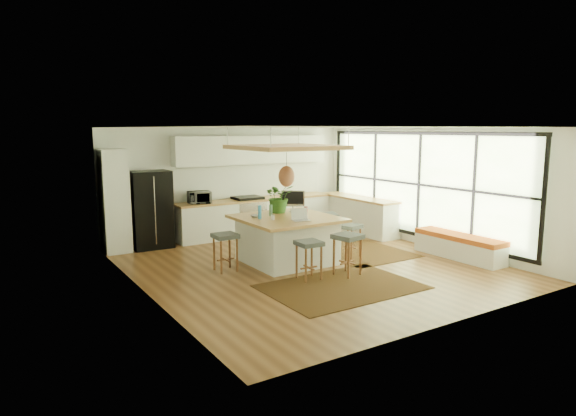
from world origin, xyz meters
TOP-DOWN VIEW (x-y plane):
  - floor at (0.00, 0.00)m, footprint 7.00×7.00m
  - ceiling at (0.00, 0.00)m, footprint 7.00×7.00m
  - wall_back at (0.00, 3.50)m, footprint 6.50×0.00m
  - wall_front at (0.00, -3.50)m, footprint 6.50×0.00m
  - wall_left at (-3.25, 0.00)m, footprint 0.00×7.00m
  - wall_right at (3.25, 0.00)m, footprint 0.00×7.00m
  - window_wall at (3.22, 0.00)m, footprint 0.10×6.20m
  - pantry at (-2.95, 3.18)m, footprint 0.55×0.60m
  - back_counter_base at (0.55, 3.18)m, footprint 4.20×0.60m
  - back_counter_top at (0.55, 3.18)m, footprint 4.24×0.64m
  - backsplash at (0.55, 3.48)m, footprint 4.20×0.02m
  - upper_cabinets at (0.55, 3.32)m, footprint 4.20×0.34m
  - range at (0.30, 3.18)m, footprint 0.76×0.62m
  - right_counter_base at (2.93, 2.00)m, footprint 0.60×2.50m
  - right_counter_top at (2.93, 2.00)m, footprint 0.64×2.54m
  - window_bench at (2.95, -1.20)m, footprint 0.52×2.00m
  - ceiling_panel at (-0.30, 0.40)m, footprint 1.86×1.86m
  - rug_near at (-0.33, -1.42)m, footprint 2.60×1.80m
  - rug_right at (1.55, 0.55)m, footprint 1.80×2.60m
  - fridge at (-2.17, 3.18)m, footprint 0.89×0.71m
  - island at (-0.25, 0.46)m, footprint 1.85×1.85m
  - stool_near_left at (-0.56, -0.76)m, footprint 0.44×0.44m
  - stool_near_right at (0.19, -0.92)m, footprint 0.54×0.54m
  - stool_right_front at (1.07, 0.08)m, footprint 0.51×0.51m
  - stool_right_back at (1.15, 1.01)m, footprint 0.60×0.60m
  - stool_left_side at (-1.58, 0.54)m, footprint 0.43×0.43m
  - laptop at (-0.25, -0.06)m, footprint 0.40×0.42m
  - monitor at (0.19, 0.91)m, footprint 0.51×0.43m
  - microwave at (-1.01, 3.15)m, footprint 0.56×0.37m
  - island_plant at (-0.11, 0.99)m, footprint 0.63×0.70m
  - island_bowl at (-0.80, 0.75)m, footprint 0.26×0.26m
  - island_bottle_0 at (-0.80, 0.56)m, footprint 0.07×0.07m
  - island_bottle_1 at (-0.65, 0.31)m, footprint 0.07×0.07m
  - island_bottle_2 at (-0.00, 0.16)m, footprint 0.07×0.07m
  - island_bottle_3 at (0.10, 0.51)m, footprint 0.07×0.07m
  - island_bottle_4 at (-0.45, 0.71)m, footprint 0.07×0.07m

SIDE VIEW (x-z plane):
  - floor at x=0.00m, z-range 0.00..0.00m
  - rug_near at x=-0.33m, z-range 0.00..0.01m
  - rug_right at x=1.55m, z-range 0.00..0.01m
  - window_bench at x=2.95m, z-range 0.00..0.50m
  - stool_near_left at x=-0.56m, z-range 0.00..0.71m
  - stool_near_right at x=0.19m, z-range -0.03..0.74m
  - stool_right_front at x=1.07m, z-range 0.01..0.70m
  - stool_right_back at x=1.15m, z-range -0.04..0.75m
  - stool_left_side at x=-1.58m, z-range -0.01..0.72m
  - back_counter_base at x=0.55m, z-range 0.00..0.88m
  - right_counter_base at x=2.93m, z-range 0.00..0.88m
  - island at x=-0.25m, z-range 0.00..0.93m
  - range at x=0.30m, z-range 0.00..1.00m
  - back_counter_top at x=0.55m, z-range 0.88..0.93m
  - right_counter_top at x=2.93m, z-range 0.88..0.93m
  - fridge at x=-2.17m, z-range 0.05..1.80m
  - island_bowl at x=-0.80m, z-range 0.93..0.98m
  - island_bottle_0 at x=-0.80m, z-range 0.93..1.12m
  - island_bottle_1 at x=-0.65m, z-range 0.93..1.12m
  - island_bottle_2 at x=0.00m, z-range 0.93..1.12m
  - island_bottle_3 at x=0.10m, z-range 0.93..1.12m
  - island_bottle_4 at x=-0.45m, z-range 0.93..1.12m
  - laptop at x=-0.25m, z-range 0.92..1.18m
  - microwave at x=-1.01m, z-range 0.93..1.28m
  - pantry at x=-2.95m, z-range 0.00..2.25m
  - monitor at x=0.19m, z-range 0.96..1.42m
  - island_plant at x=-0.11m, z-range 0.93..1.47m
  - wall_back at x=0.00m, z-range -1.90..4.60m
  - wall_front at x=0.00m, z-range -1.90..4.60m
  - wall_left at x=-3.25m, z-range -2.15..4.85m
  - wall_right at x=3.25m, z-range -2.15..4.85m
  - backsplash at x=0.55m, z-range 0.95..1.75m
  - window_wall at x=3.22m, z-range 0.10..2.70m
  - ceiling_panel at x=-0.30m, z-range 1.65..2.45m
  - upper_cabinets at x=0.55m, z-range 1.80..2.50m
  - ceiling at x=0.00m, z-range 2.70..2.70m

